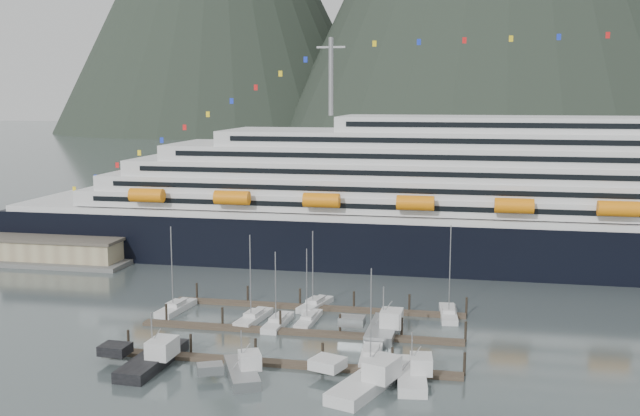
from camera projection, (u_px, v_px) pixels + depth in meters
The scene contains 18 objects.
ground at pixel (328, 343), 105.49m from camera, with size 1600.00×1600.00×0.00m, color #4D595B.
cruise_ship at pixel (525, 208), 151.00m from camera, with size 210.00×30.40×50.30m.
warehouse at pixel (35, 247), 160.02m from camera, with size 46.00×20.00×5.80m.
dock_near at pixel (276, 363), 96.78m from camera, with size 48.18×2.28×3.20m.
dock_mid at pixel (299, 332), 109.37m from camera, with size 48.18×2.28×3.20m.
dock_far at pixel (317, 307), 121.97m from camera, with size 48.18×2.28×3.20m.
sailboat_a at pixel (176, 309), 120.73m from camera, with size 3.80×9.69×14.54m.
sailboat_b at pixel (278, 323), 113.24m from camera, with size 2.90×9.61×12.01m.
sailboat_c at pixel (254, 318), 115.49m from camera, with size 3.87×9.79×14.17m.
sailboat_d at pixel (308, 320), 114.71m from camera, with size 2.62×9.56×12.11m.
sailboat_f at pixel (315, 305), 122.75m from camera, with size 4.68×9.49×13.38m.
sailboat_g at pixel (448, 314), 117.73m from camera, with size 3.34×10.10×15.23m.
sailboat_h at pixel (371, 357), 98.64m from camera, with size 3.02×9.00×12.99m.
trawler_a at pixel (152, 358), 96.50m from camera, with size 10.25×14.21×7.75m.
trawler_b at pixel (241, 371), 92.37m from camera, with size 9.06×10.63×6.59m.
trawler_c at pixel (369, 379), 89.51m from camera, with size 12.41×16.00×7.99m.
trawler_d at pixel (410, 374), 91.30m from camera, with size 8.71×11.73×6.79m.
trawler_e at pixel (382, 328), 108.91m from camera, with size 9.29×12.19×7.92m.
Camera 1 is at (19.09, -99.62, 34.66)m, focal length 42.00 mm.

